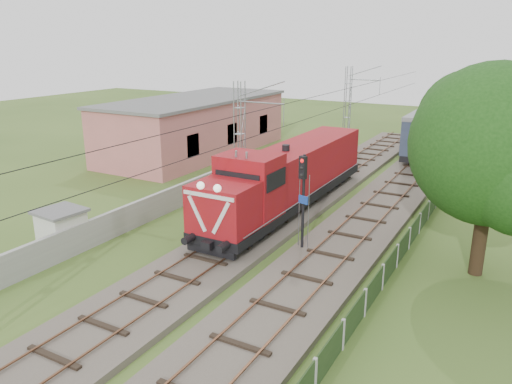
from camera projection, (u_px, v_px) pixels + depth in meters
The scene contains 13 objects.
ground at pixel (155, 300), 20.74m from camera, with size 140.00×140.00×0.00m, color #3B5720.
track_main at pixel (241, 240), 26.53m from camera, with size 4.20×70.00×0.45m.
track_side at pixel (396, 191), 35.06m from camera, with size 4.20×80.00×0.45m.
catenary at pixel (241, 146), 30.95m from camera, with size 3.31×70.00×8.00m.
boundary_wall at pixel (196, 189), 33.57m from camera, with size 0.25×40.00×1.50m, color #9E9E99.
station_building at pixel (196, 125), 46.99m from camera, with size 8.40×20.40×5.22m.
fence at pixel (365, 303), 19.34m from camera, with size 0.12×32.00×1.20m.
locomotive at pixel (289, 176), 30.80m from camera, with size 3.12×17.84×4.53m.
coach_rake at pixel (483, 90), 79.93m from camera, with size 3.20×95.58×3.70m.
signal_post at pixel (303, 187), 24.27m from camera, with size 0.55×0.44×5.11m.
relay_hut at pixel (62, 230), 25.29m from camera, with size 2.33×2.33×2.20m.
tree_a at pixel (495, 147), 21.29m from camera, with size 7.41×7.05×9.60m.
tree_c at pixel (505, 112), 34.10m from camera, with size 6.99×6.65×9.06m.
Camera 1 is at (12.70, -14.11, 10.38)m, focal length 35.00 mm.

